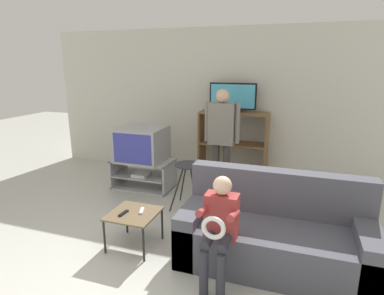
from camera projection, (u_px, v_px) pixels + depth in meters
The scene contains 12 objects.
wall_back at pixel (215, 104), 5.71m from camera, with size 6.40×0.06×2.60m.
tv_stand at pixel (143, 174), 5.28m from camera, with size 0.97×0.54×0.47m.
television_main at pixel (142, 144), 5.13m from camera, with size 0.72×0.67×0.54m.
media_shelf at pixel (233, 146), 5.51m from camera, with size 1.15×0.41×1.21m.
television_flat at pixel (233, 98), 5.33m from camera, with size 0.79×0.20×0.48m.
folding_stool at pixel (188, 172), 4.44m from camera, with size 0.43×0.42×0.65m.
snack_table at pixel (134, 216), 3.52m from camera, with size 0.51×0.51×0.40m.
remote_control_black at pixel (123, 213), 3.48m from camera, with size 0.04×0.14×0.02m, color black.
remote_control_white at pixel (142, 211), 3.54m from camera, with size 0.04×0.14×0.02m, color silver.
couch at pixel (274, 235), 3.24m from camera, with size 1.87×0.82×0.91m.
person_standing_adult at pixel (222, 133), 4.77m from camera, with size 0.53×0.20×1.64m.
person_seated_child at pixel (219, 223), 2.86m from camera, with size 0.33×0.43×1.02m.
Camera 1 is at (1.47, -1.99, 1.98)m, focal length 30.00 mm.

